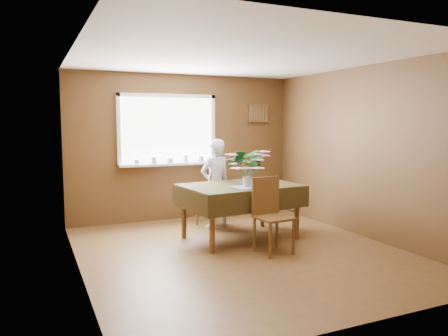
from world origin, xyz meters
name	(u,v)px	position (x,y,z in m)	size (l,w,h in m)	color
floor	(241,252)	(0.00, 0.00, 0.00)	(4.50, 4.50, 0.00)	brown
ceiling	(242,57)	(0.00, 0.00, 2.50)	(4.50, 4.50, 0.00)	white
wall_back	(184,147)	(0.00, 2.25, 1.25)	(4.00, 4.00, 0.00)	brown
wall_front	(366,177)	(0.00, -2.25, 1.25)	(4.00, 4.00, 0.00)	brown
wall_left	(77,163)	(-2.00, 0.00, 1.25)	(4.50, 4.50, 0.00)	brown
wall_right	(364,152)	(2.00, 0.00, 1.25)	(4.50, 4.50, 0.00)	brown
window_assembly	(169,142)	(-0.29, 2.20, 1.35)	(1.72, 0.20, 1.22)	white
spoon_rack	(258,113)	(1.45, 2.22, 1.85)	(0.44, 0.05, 0.33)	brown
dining_table	(240,191)	(0.28, 0.61, 0.69)	(1.73, 1.26, 0.80)	brown
chair_far	(214,196)	(0.25, 1.49, 0.49)	(0.51, 0.51, 0.90)	brown
chair_near	(270,212)	(0.36, -0.12, 0.53)	(0.45, 0.45, 0.97)	brown
seated_woman	(215,184)	(0.21, 1.35, 0.71)	(0.52, 0.34, 1.42)	white
flower_bouquet	(247,164)	(0.30, 0.43, 1.11)	(0.57, 0.57, 0.49)	white
side_plate	(260,181)	(0.68, 0.75, 0.80)	(0.24, 0.24, 0.01)	white
table_knife	(259,186)	(0.44, 0.35, 0.80)	(0.02, 0.21, 0.00)	silver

